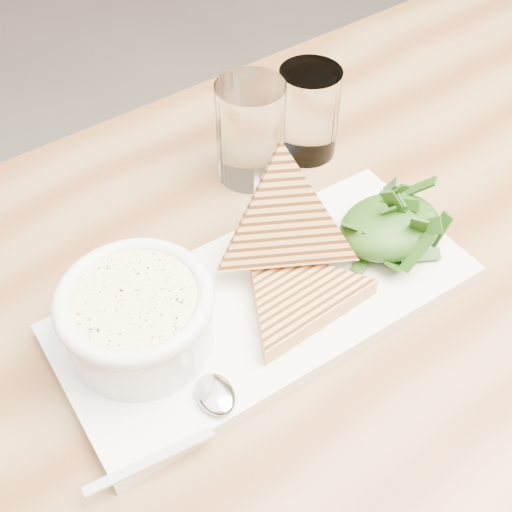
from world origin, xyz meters
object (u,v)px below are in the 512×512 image
glass_near (251,132)px  glass_far (308,113)px  soup_bowl (139,322)px  platter (267,301)px  table_top (377,318)px

glass_near → glass_far: glass_near is taller
soup_bowl → glass_far: bearing=31.6°
platter → glass_far: (0.15, 0.18, 0.04)m
table_top → glass_near: bearing=93.4°
platter → glass_near: glass_near is taller
platter → glass_far: bearing=48.9°
table_top → platter: 0.11m
platter → glass_far: glass_far is taller
soup_bowl → glass_far: size_ratio=1.19×
glass_far → glass_near: bearing=-177.0°
table_top → glass_near: 0.24m
table_top → platter: size_ratio=3.19×
platter → soup_bowl: (-0.12, 0.01, 0.03)m
soup_bowl → glass_near: size_ratio=1.09×
table_top → soup_bowl: (-0.21, 0.06, 0.06)m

